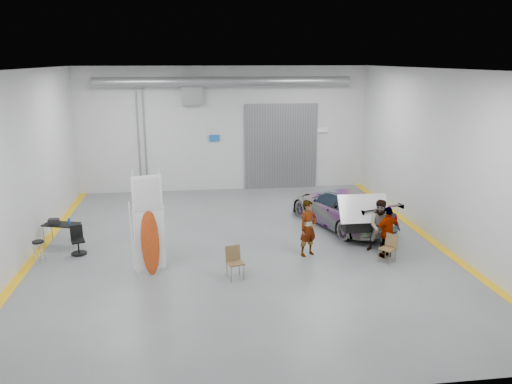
{
  "coord_description": "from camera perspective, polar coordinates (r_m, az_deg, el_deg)",
  "views": [
    {
      "loc": [
        -1.59,
        -16.15,
        6.33
      ],
      "look_at": [
        0.73,
        1.69,
        1.5
      ],
      "focal_mm": 35.0,
      "sensor_mm": 36.0,
      "label": 1
    }
  ],
  "objects": [
    {
      "name": "person_b",
      "position": [
        17.23,
        14.11,
        -3.79
      ],
      "size": [
        1.05,
        0.92,
        1.81
      ],
      "primitive_type": "imported",
      "rotation": [
        0.0,
        0.0,
        -0.31
      ],
      "color": "teal",
      "rests_on": "ground"
    },
    {
      "name": "room_shell",
      "position": [
        18.59,
        -1.73,
        8.07
      ],
      "size": [
        14.02,
        16.18,
        6.01
      ],
      "color": "#B9BCBE",
      "rests_on": "ground"
    },
    {
      "name": "office_chair",
      "position": [
        17.71,
        -19.63,
        -5.38
      ],
      "size": [
        0.53,
        0.56,
        0.95
      ],
      "rotation": [
        0.0,
        0.0,
        0.33
      ],
      "color": "black",
      "rests_on": "ground"
    },
    {
      "name": "surfboard_display",
      "position": [
        15.21,
        -12.37,
        -4.59
      ],
      "size": [
        0.89,
        0.44,
        3.24
      ],
      "rotation": [
        0.0,
        0.0,
        0.3
      ],
      "color": "white",
      "rests_on": "ground"
    },
    {
      "name": "person_c",
      "position": [
        16.84,
        14.8,
        -4.45
      ],
      "size": [
        1.07,
        0.7,
        1.72
      ],
      "primitive_type": "imported",
      "rotation": [
        0.0,
        0.0,
        3.46
      ],
      "color": "#9F6E35",
      "rests_on": "ground"
    },
    {
      "name": "trunk_lid",
      "position": [
        17.38,
        12.02,
        -1.52
      ],
      "size": [
        1.7,
        1.03,
        0.04
      ],
      "primitive_type": "cube",
      "color": "silver",
      "rests_on": "sedan_car"
    },
    {
      "name": "person_a",
      "position": [
        16.49,
        5.98,
        -4.11
      ],
      "size": [
        0.82,
        0.72,
        1.89
      ],
      "primitive_type": "imported",
      "rotation": [
        0.0,
        0.0,
        0.49
      ],
      "color": "brown",
      "rests_on": "ground"
    },
    {
      "name": "folding_chair_near",
      "position": [
        14.95,
        -2.38,
        -8.76
      ],
      "size": [
        0.56,
        0.58,
        0.97
      ],
      "rotation": [
        0.0,
        0.0,
        0.25
      ],
      "color": "brown",
      "rests_on": "ground"
    },
    {
      "name": "work_table",
      "position": [
        18.7,
        -21.56,
        -3.41
      ],
      "size": [
        1.33,
        0.93,
        0.98
      ],
      "rotation": [
        0.0,
        0.0,
        -0.31
      ],
      "color": "gray",
      "rests_on": "ground"
    },
    {
      "name": "folding_chair_far",
      "position": [
        16.58,
        14.75,
        -6.87
      ],
      "size": [
        0.59,
        0.7,
        0.92
      ],
      "rotation": [
        0.0,
        0.0,
        -0.97
      ],
      "color": "brown",
      "rests_on": "ground"
    },
    {
      "name": "sedan_car",
      "position": [
        19.64,
        9.75,
        -1.76
      ],
      "size": [
        3.52,
        5.41,
        1.46
      ],
      "primitive_type": "imported",
      "rotation": [
        0.0,
        0.0,
        3.46
      ],
      "color": "silver",
      "rests_on": "ground"
    },
    {
      "name": "ground",
      "position": [
        17.41,
        -1.68,
        -6.29
      ],
      "size": [
        16.0,
        16.0,
        0.0
      ],
      "primitive_type": "plane",
      "color": "#5B5E62",
      "rests_on": "ground"
    },
    {
      "name": "shop_stool",
      "position": [
        17.41,
        -23.54,
        -6.31
      ],
      "size": [
        0.38,
        0.38,
        0.74
      ],
      "rotation": [
        0.0,
        0.0,
        0.13
      ],
      "color": "black",
      "rests_on": "ground"
    }
  ]
}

